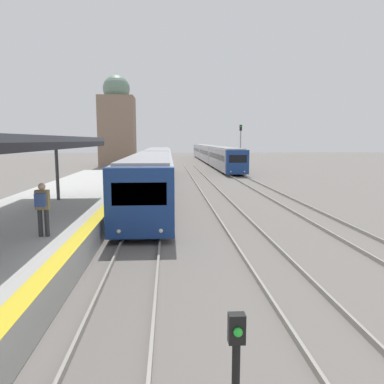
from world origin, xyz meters
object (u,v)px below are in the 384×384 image
person_on_platform (42,205)px  train_far (211,153)px  signal_post_near (236,369)px  signal_mast_far (241,143)px  train_near (155,167)px

person_on_platform → train_far: (11.20, 53.19, -0.24)m
signal_post_near → signal_mast_far: bearing=79.0°
signal_post_near → signal_mast_far: size_ratio=0.32×
train_near → signal_post_near: train_near is taller
person_on_platform → signal_mast_far: 35.54m
train_near → signal_mast_far: signal_mast_far is taller
train_near → signal_post_near: bearing=-86.0°
signal_mast_far → person_on_platform: bearing=-110.7°
train_near → train_far: (8.40, 34.18, -0.02)m
signal_post_near → train_far: bearing=83.8°
person_on_platform → signal_post_near: bearing=-58.0°
signal_mast_far → train_near: bearing=-124.4°
person_on_platform → train_far: bearing=78.1°
signal_post_near → signal_mast_far: 41.47m
train_far → signal_post_near: size_ratio=27.76×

